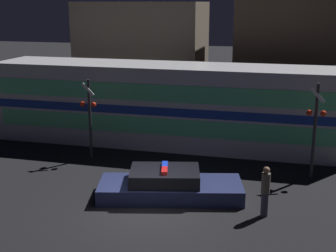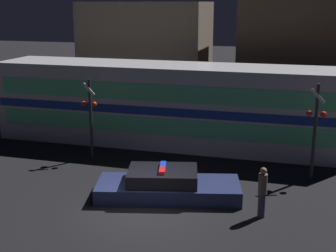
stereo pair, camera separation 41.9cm
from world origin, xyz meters
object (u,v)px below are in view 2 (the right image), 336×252
train (168,104)px  pedestrian (262,192)px  crossing_signal_near (315,126)px  police_car (167,186)px

train → pedestrian: (5.11, -7.05, -1.05)m
pedestrian → crossing_signal_near: bearing=68.2°
police_car → crossing_signal_near: 6.15m
crossing_signal_near → pedestrian: bearing=-111.8°
pedestrian → crossing_signal_near: 4.45m
police_car → pedestrian: bearing=-25.2°
train → police_car: 6.77m
crossing_signal_near → police_car: bearing=-146.4°
train → crossing_signal_near: train is taller
police_car → pedestrian: 3.44m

